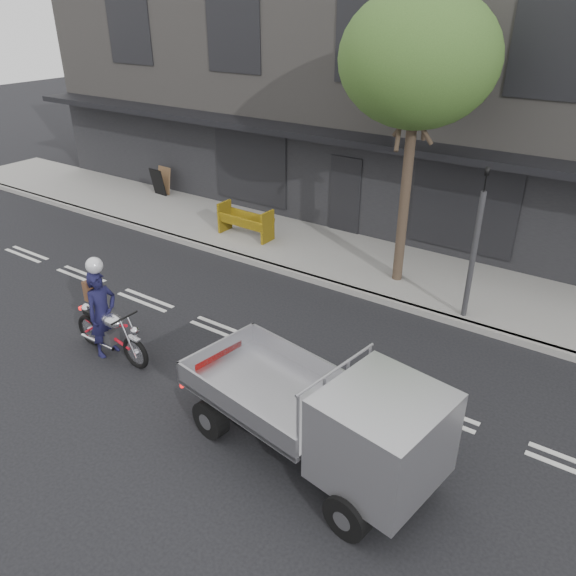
{
  "coord_description": "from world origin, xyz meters",
  "views": [
    {
      "loc": [
        7.05,
        -7.81,
        6.46
      ],
      "look_at": [
        1.4,
        0.5,
        1.23
      ],
      "focal_mm": 35.0,
      "sensor_mm": 36.0,
      "label": 1
    }
  ],
  "objects_px": {
    "motorcycle": "(110,331)",
    "flatbed_ute": "(359,428)",
    "traffic_light_pole": "(474,253)",
    "street_tree": "(419,60)",
    "rider": "(103,314)",
    "sandwich_board": "(158,182)",
    "construction_barrier": "(240,223)"
  },
  "relations": [
    {
      "from": "motorcycle",
      "to": "flatbed_ute",
      "type": "xyz_separation_m",
      "value": [
        5.66,
        -0.29,
        0.55
      ]
    },
    {
      "from": "traffic_light_pole",
      "to": "flatbed_ute",
      "type": "bearing_deg",
      "value": -87.3
    },
    {
      "from": "street_tree",
      "to": "rider",
      "type": "xyz_separation_m",
      "value": [
        -3.55,
        -6.16,
        -4.37
      ]
    },
    {
      "from": "street_tree",
      "to": "sandwich_board",
      "type": "distance_m",
      "value": 10.96
    },
    {
      "from": "street_tree",
      "to": "traffic_light_pole",
      "type": "xyz_separation_m",
      "value": [
        2.0,
        -0.85,
        -3.63
      ]
    },
    {
      "from": "traffic_light_pole",
      "to": "construction_barrier",
      "type": "height_order",
      "value": "traffic_light_pole"
    },
    {
      "from": "rider",
      "to": "sandwich_board",
      "type": "distance_m",
      "value": 9.81
    },
    {
      "from": "flatbed_ute",
      "to": "construction_barrier",
      "type": "distance_m",
      "value": 9.53
    },
    {
      "from": "sandwich_board",
      "to": "flatbed_ute",
      "type": "bearing_deg",
      "value": -28.89
    },
    {
      "from": "motorcycle",
      "to": "traffic_light_pole",
      "type": "bearing_deg",
      "value": 46.26
    },
    {
      "from": "street_tree",
      "to": "sandwich_board",
      "type": "height_order",
      "value": "street_tree"
    },
    {
      "from": "construction_barrier",
      "to": "flatbed_ute",
      "type": "bearing_deg",
      "value": -41.32
    },
    {
      "from": "construction_barrier",
      "to": "sandwich_board",
      "type": "height_order",
      "value": "construction_barrier"
    },
    {
      "from": "street_tree",
      "to": "motorcycle",
      "type": "height_order",
      "value": "street_tree"
    },
    {
      "from": "traffic_light_pole",
      "to": "motorcycle",
      "type": "distance_m",
      "value": 7.65
    },
    {
      "from": "flatbed_ute",
      "to": "sandwich_board",
      "type": "xyz_separation_m",
      "value": [
        -12.09,
        7.82,
        -0.48
      ]
    },
    {
      "from": "traffic_light_pole",
      "to": "rider",
      "type": "relative_size",
      "value": 1.93
    },
    {
      "from": "motorcycle",
      "to": "flatbed_ute",
      "type": "height_order",
      "value": "flatbed_ute"
    },
    {
      "from": "motorcycle",
      "to": "sandwich_board",
      "type": "xyz_separation_m",
      "value": [
        -6.43,
        7.53,
        0.07
      ]
    },
    {
      "from": "rider",
      "to": "sandwich_board",
      "type": "xyz_separation_m",
      "value": [
        -6.28,
        7.53,
        -0.28
      ]
    },
    {
      "from": "street_tree",
      "to": "motorcycle",
      "type": "xyz_separation_m",
      "value": [
        -3.4,
        -6.16,
        -4.72
      ]
    },
    {
      "from": "traffic_light_pole",
      "to": "motorcycle",
      "type": "bearing_deg",
      "value": -135.49
    },
    {
      "from": "motorcycle",
      "to": "rider",
      "type": "xyz_separation_m",
      "value": [
        -0.15,
        0.0,
        0.35
      ]
    },
    {
      "from": "street_tree",
      "to": "rider",
      "type": "relative_size",
      "value": 3.71
    },
    {
      "from": "traffic_light_pole",
      "to": "construction_barrier",
      "type": "xyz_separation_m",
      "value": [
        -6.88,
        0.68,
        -1.02
      ]
    },
    {
      "from": "rider",
      "to": "flatbed_ute",
      "type": "xyz_separation_m",
      "value": [
        5.81,
        -0.29,
        0.2
      ]
    },
    {
      "from": "sandwich_board",
      "to": "traffic_light_pole",
      "type": "bearing_deg",
      "value": -6.64
    },
    {
      "from": "sandwich_board",
      "to": "construction_barrier",
      "type": "bearing_deg",
      "value": -13.27
    },
    {
      "from": "motorcycle",
      "to": "construction_barrier",
      "type": "height_order",
      "value": "construction_barrier"
    },
    {
      "from": "construction_barrier",
      "to": "rider",
      "type": "bearing_deg",
      "value": -77.46
    },
    {
      "from": "construction_barrier",
      "to": "sandwich_board",
      "type": "relative_size",
      "value": 1.79
    },
    {
      "from": "traffic_light_pole",
      "to": "flatbed_ute",
      "type": "distance_m",
      "value": 5.63
    }
  ]
}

